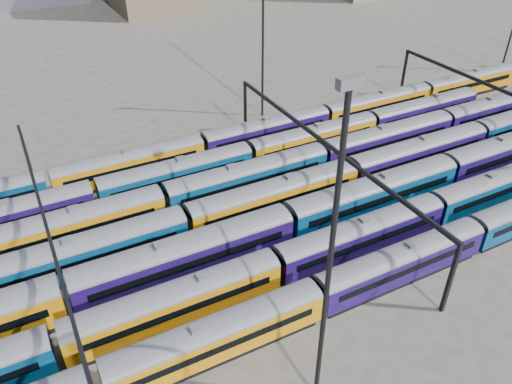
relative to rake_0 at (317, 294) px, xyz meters
name	(u,v)px	position (x,y,z in m)	size (l,w,h in m)	color
ground	(245,223)	(0.41, 15.00, -2.46)	(500.00, 500.00, 0.00)	#45403A
rake_0	(317,294)	(0.00, 0.00, 0.00)	(114.51, 2.79, 4.69)	black
rake_1	(276,264)	(-1.36, 5.00, 0.10)	(119.16, 2.91, 4.89)	black
rake_2	(287,220)	(2.86, 10.00, 0.44)	(134.51, 3.28, 5.53)	black
rake_3	(351,171)	(14.80, 15.00, 0.29)	(127.62, 3.11, 5.24)	black
rake_4	(248,175)	(3.29, 20.00, 0.26)	(147.50, 3.08, 5.19)	black
rake_5	(177,172)	(-3.92, 25.00, 0.08)	(98.39, 2.88, 4.85)	black
rake_6	(130,162)	(-8.33, 30.00, 0.06)	(137.05, 2.86, 4.81)	black
gantry_1	(46,226)	(-19.59, 15.00, 4.32)	(0.35, 40.35, 8.03)	black
gantry_2	(324,150)	(10.41, 15.00, 4.32)	(0.35, 40.35, 8.03)	black
gantry_3	(507,100)	(40.41, 15.00, 4.32)	(0.35, 40.35, 8.03)	black
mast_2	(330,259)	(-4.59, -7.00, 11.50)	(1.40, 0.50, 25.60)	black
mast_3	(263,27)	(15.41, 39.00, 11.50)	(1.40, 0.50, 25.60)	black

